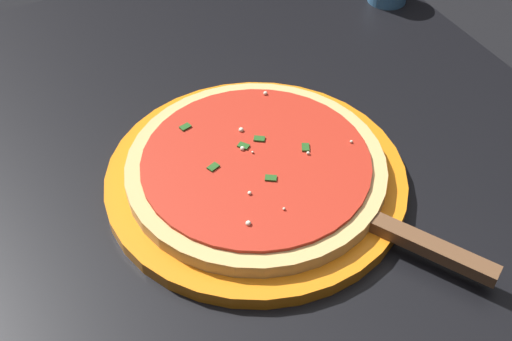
% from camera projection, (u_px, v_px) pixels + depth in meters
% --- Properties ---
extents(restaurant_table, '(1.07, 0.84, 0.73)m').
position_uv_depth(restaurant_table, '(257.00, 287.00, 0.77)').
color(restaurant_table, black).
rests_on(restaurant_table, ground_plane).
extents(serving_plate, '(0.33, 0.33, 0.02)m').
position_uv_depth(serving_plate, '(256.00, 178.00, 0.71)').
color(serving_plate, orange).
rests_on(serving_plate, restaurant_table).
extents(pizza, '(0.28, 0.28, 0.02)m').
position_uv_depth(pizza, '(256.00, 167.00, 0.70)').
color(pizza, '#DBB26B').
rests_on(pizza, serving_plate).
extents(pizza_server, '(0.21, 0.15, 0.01)m').
position_uv_depth(pizza_server, '(392.00, 232.00, 0.64)').
color(pizza_server, silver).
rests_on(pizza_server, serving_plate).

